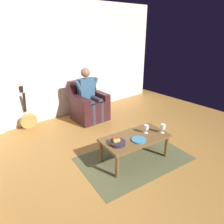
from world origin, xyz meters
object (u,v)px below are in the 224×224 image
(guitar, at_px, (29,119))
(wine_glass_far, at_px, (163,127))
(decorative_dish, at_px, (139,140))
(fruit_bowl, at_px, (117,142))
(coffee_table, at_px, (135,140))
(armchair, at_px, (89,106))
(wine_glass_near, at_px, (146,128))
(person_seated, at_px, (89,93))

(guitar, distance_m, wine_glass_far, 2.93)
(wine_glass_far, xyz_separation_m, decorative_dish, (0.50, -0.08, -0.10))
(fruit_bowl, bearing_deg, coffee_table, 177.56)
(armchair, height_order, coffee_table, armchair)
(coffee_table, height_order, wine_glass_near, wine_glass_near)
(person_seated, xyz_separation_m, wine_glass_near, (0.12, 1.89, -0.14))
(decorative_dish, bearing_deg, wine_glass_near, -161.02)
(wine_glass_near, xyz_separation_m, wine_glass_far, (-0.22, 0.18, 0.01))
(coffee_table, distance_m, wine_glass_near, 0.29)
(armchair, xyz_separation_m, person_seated, (0.00, 0.04, 0.34))
(person_seated, distance_m, wine_glass_far, 2.07)
(armchair, xyz_separation_m, wine_glass_far, (-0.11, 2.10, 0.20))
(armchair, distance_m, decorative_dish, 2.06)
(person_seated, xyz_separation_m, guitar, (1.32, -0.48, -0.46))
(guitar, height_order, decorative_dish, guitar)
(guitar, bearing_deg, armchair, 161.42)
(person_seated, xyz_separation_m, wine_glass_far, (-0.11, 2.06, -0.13))
(armchair, relative_size, guitar, 0.99)
(coffee_table, relative_size, fruit_bowl, 4.74)
(fruit_bowl, distance_m, decorative_dish, 0.37)
(person_seated, relative_size, wine_glass_far, 7.68)
(fruit_bowl, bearing_deg, armchair, -111.38)
(armchair, height_order, wine_glass_far, armchair)
(person_seated, bearing_deg, wine_glass_near, 87.15)
(guitar, relative_size, wine_glass_far, 5.88)
(armchair, xyz_separation_m, decorative_dish, (0.40, 2.02, 0.10))
(wine_glass_near, distance_m, wine_glass_far, 0.28)
(wine_glass_far, relative_size, decorative_dish, 0.69)
(coffee_table, distance_m, wine_glass_far, 0.53)
(coffee_table, relative_size, wine_glass_near, 7.99)
(person_seated, distance_m, wine_glass_near, 1.90)
(person_seated, height_order, guitar, person_seated)
(wine_glass_far, height_order, fruit_bowl, wine_glass_far)
(person_seated, bearing_deg, guitar, -19.36)
(person_seated, bearing_deg, armchair, -90.00)
(wine_glass_near, bearing_deg, fruit_bowl, -3.85)
(fruit_bowl, bearing_deg, guitar, -76.00)
(wine_glass_near, xyz_separation_m, decorative_dish, (0.28, 0.10, -0.09))
(wine_glass_far, bearing_deg, decorative_dish, -8.91)
(person_seated, xyz_separation_m, coffee_table, (0.36, 1.86, -0.30))
(person_seated, relative_size, fruit_bowl, 4.96)
(coffee_table, xyz_separation_m, decorative_dish, (0.04, 0.12, 0.07))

